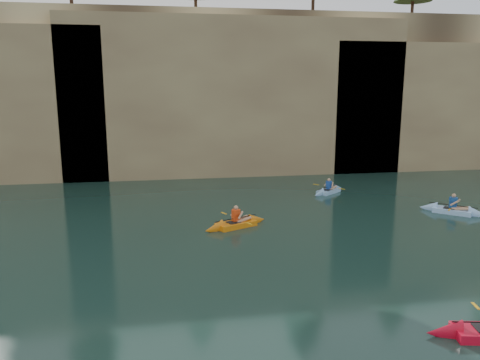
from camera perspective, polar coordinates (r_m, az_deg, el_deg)
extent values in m
plane|color=black|center=(12.90, 7.24, -18.63)|extent=(160.00, 160.00, 0.00)
cube|color=tan|center=(40.78, -4.85, 10.89)|extent=(70.00, 16.00, 12.00)
cube|color=#988A5C|center=(33.68, -0.34, 10.28)|extent=(24.00, 2.40, 11.40)
cube|color=black|center=(32.96, -10.52, 2.90)|extent=(3.50, 1.00, 3.20)
cube|color=black|center=(35.47, 12.75, 4.48)|extent=(5.00, 1.00, 4.50)
cone|color=red|center=(13.87, 23.60, -16.59)|extent=(1.04, 0.93, 0.77)
cube|color=gold|center=(14.96, 26.80, -13.54)|extent=(0.16, 0.43, 0.02)
cube|color=orange|center=(21.68, -0.49, -5.38)|extent=(2.66, 1.82, 0.28)
cone|color=orange|center=(22.35, 2.07, -4.87)|extent=(1.15, 1.08, 0.77)
cone|color=orange|center=(21.06, -3.22, -5.92)|extent=(1.15, 1.08, 0.77)
cube|color=black|center=(21.57, -0.82, -5.17)|extent=(0.70, 0.67, 0.04)
cube|color=red|center=(21.57, -0.49, -4.35)|extent=(0.41, 0.35, 0.51)
sphere|color=tan|center=(21.47, -0.50, -3.40)|extent=(0.21, 0.21, 0.21)
cylinder|color=black|center=(21.60, -0.49, -4.67)|extent=(2.06, 1.00, 0.04)
cube|color=gold|center=(22.43, -1.98, -4.06)|extent=(0.25, 0.41, 0.02)
cube|color=gold|center=(20.79, 1.11, -5.33)|extent=(0.25, 0.41, 0.02)
cube|color=#95C4FA|center=(26.27, 24.47, -3.41)|extent=(2.39, 2.28, 0.28)
cone|color=#95C4FA|center=(26.15, 27.02, -3.71)|extent=(1.17, 1.17, 0.77)
cone|color=#95C4FA|center=(26.45, 21.96, -3.11)|extent=(1.17, 1.17, 0.77)
cube|color=black|center=(26.27, 24.17, -3.14)|extent=(0.73, 0.73, 0.04)
cube|color=navy|center=(26.18, 24.55, -2.54)|extent=(0.41, 0.41, 0.52)
sphere|color=tan|center=(26.10, 24.62, -1.74)|extent=(0.22, 0.22, 0.22)
cylinder|color=black|center=(26.21, 24.53, -2.81)|extent=(1.71, 1.57, 0.04)
cube|color=gold|center=(27.22, 24.86, -2.34)|extent=(0.34, 0.36, 0.02)
cube|color=gold|center=(25.20, 24.16, -3.33)|extent=(0.34, 0.36, 0.02)
cube|color=#82AFDA|center=(28.85, 10.74, -1.32)|extent=(2.24, 1.96, 0.25)
cone|color=#82AFDA|center=(29.75, 11.85, -0.97)|extent=(1.05, 1.03, 0.68)
cone|color=#82AFDA|center=(27.97, 9.56, -1.68)|extent=(1.05, 1.03, 0.68)
cube|color=black|center=(28.71, 10.59, -1.18)|extent=(0.70, 0.67, 0.04)
cube|color=#1B4295|center=(28.77, 10.77, -0.62)|extent=(0.37, 0.35, 0.46)
sphere|color=tan|center=(28.71, 10.79, 0.02)|extent=(0.19, 0.19, 0.19)
cylinder|color=black|center=(28.79, 10.76, -0.80)|extent=(1.62, 1.26, 0.04)
cube|color=gold|center=(29.27, 9.26, -0.55)|extent=(0.32, 0.38, 0.02)
cube|color=gold|center=(28.33, 12.31, -1.07)|extent=(0.32, 0.38, 0.02)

